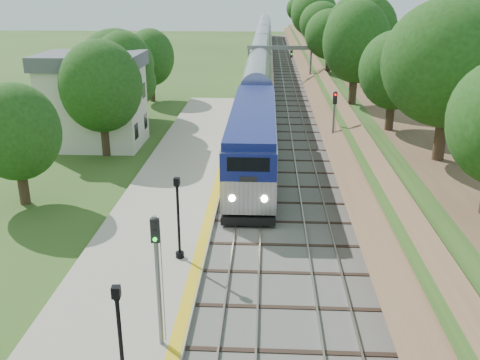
# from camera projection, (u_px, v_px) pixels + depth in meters

# --- Properties ---
(trackbed) EXTENTS (9.50, 170.00, 0.28)m
(trackbed) POSITION_uv_depth(u_px,v_px,m) (275.00, 87.00, 74.88)
(trackbed) COLOR #4C4944
(trackbed) RESTS_ON ground
(platform) EXTENTS (6.40, 68.00, 0.38)m
(platform) POSITION_uv_depth(u_px,v_px,m) (168.00, 206.00, 33.87)
(platform) COLOR #A59985
(platform) RESTS_ON ground
(yellow_stripe) EXTENTS (0.55, 68.00, 0.01)m
(yellow_stripe) POSITION_uv_depth(u_px,v_px,m) (213.00, 204.00, 33.66)
(yellow_stripe) COLOR gold
(yellow_stripe) RESTS_ON platform
(embankment) EXTENTS (10.64, 170.00, 11.70)m
(embankment) POSITION_uv_depth(u_px,v_px,m) (335.00, 74.00, 73.84)
(embankment) COLOR brown
(embankment) RESTS_ON ground
(station_building) EXTENTS (8.60, 6.60, 8.00)m
(station_building) POSITION_uv_depth(u_px,v_px,m) (94.00, 100.00, 46.11)
(station_building) COLOR beige
(station_building) RESTS_ON ground
(signal_gantry) EXTENTS (8.40, 0.38, 6.20)m
(signal_gantry) POSITION_uv_depth(u_px,v_px,m) (279.00, 57.00, 68.54)
(signal_gantry) COLOR slate
(signal_gantry) RESTS_ON ground
(trees_behind_platform) EXTENTS (7.82, 53.32, 7.21)m
(trees_behind_platform) POSITION_uv_depth(u_px,v_px,m) (92.00, 120.00, 37.06)
(trees_behind_platform) COLOR #332316
(trees_behind_platform) RESTS_ON ground
(train) EXTENTS (3.26, 130.45, 4.79)m
(train) POSITION_uv_depth(u_px,v_px,m) (262.00, 55.00, 90.26)
(train) COLOR black
(train) RESTS_ON trackbed
(lamppost_mid) EXTENTS (0.42, 0.42, 4.24)m
(lamppost_mid) POSITION_uv_depth(u_px,v_px,m) (121.00, 350.00, 17.13)
(lamppost_mid) COLOR black
(lamppost_mid) RESTS_ON platform
(lamppost_far) EXTENTS (0.42, 0.42, 4.26)m
(lamppost_far) POSITION_uv_depth(u_px,v_px,m) (179.00, 223.00, 26.36)
(lamppost_far) COLOR black
(lamppost_far) RESTS_ON platform
(signal_platform) EXTENTS (0.31, 0.25, 5.32)m
(signal_platform) POSITION_uv_depth(u_px,v_px,m) (157.00, 268.00, 19.38)
(signal_platform) COLOR slate
(signal_platform) RESTS_ON platform
(signal_farside) EXTENTS (0.31, 0.24, 5.62)m
(signal_farside) POSITION_uv_depth(u_px,v_px,m) (334.00, 119.00, 41.61)
(signal_farside) COLOR slate
(signal_farside) RESTS_ON ground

